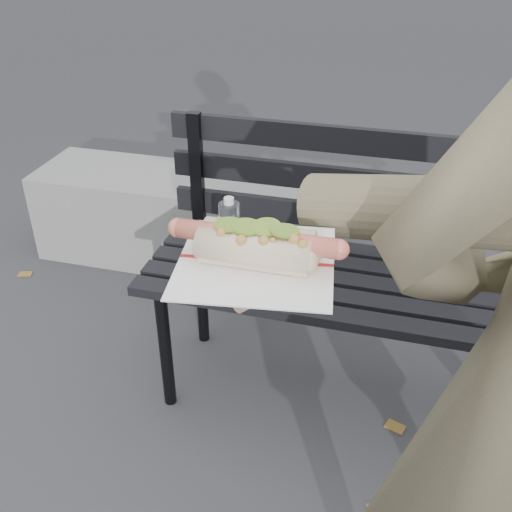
{
  "coord_description": "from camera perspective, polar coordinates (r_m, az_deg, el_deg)",
  "views": [
    {
      "loc": [
        0.08,
        -0.69,
        1.47
      ],
      "look_at": [
        -0.08,
        -0.09,
        1.09
      ],
      "focal_mm": 42.0,
      "sensor_mm": 36.0,
      "label": 1
    }
  ],
  "objects": [
    {
      "name": "park_bench",
      "position": [
        1.84,
        12.89,
        -0.32
      ],
      "size": [
        1.5,
        0.44,
        0.88
      ],
      "color": "black",
      "rests_on": "ground"
    },
    {
      "name": "held_hotdog",
      "position": [
        0.76,
        16.55,
        2.85
      ],
      "size": [
        0.64,
        0.32,
        0.2
      ],
      "color": "brown"
    },
    {
      "name": "concrete_block",
      "position": [
        2.74,
        -7.96,
        3.7
      ],
      "size": [
        1.2,
        0.4,
        0.4
      ],
      "primitive_type": "cube",
      "color": "slate",
      "rests_on": "ground"
    }
  ]
}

